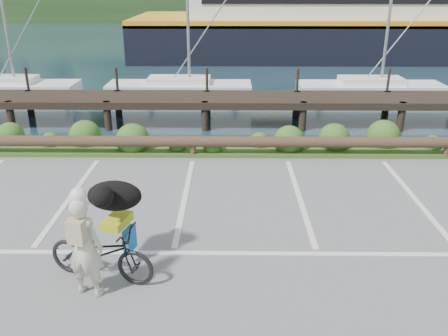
# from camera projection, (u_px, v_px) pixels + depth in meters

# --- Properties ---
(ground) EXTENTS (72.00, 72.00, 0.00)m
(ground) POSITION_uv_depth(u_px,v_px,m) (176.00, 242.00, 8.93)
(ground) COLOR slate
(harbor_backdrop) EXTENTS (170.00, 160.00, 30.00)m
(harbor_backdrop) POSITION_uv_depth(u_px,v_px,m) (226.00, 8.00, 81.82)
(harbor_backdrop) COLOR #172D39
(harbor_backdrop) RESTS_ON ground
(vegetation_strip) EXTENTS (34.00, 1.60, 0.10)m
(vegetation_strip) POSITION_uv_depth(u_px,v_px,m) (195.00, 147.00, 13.84)
(vegetation_strip) COLOR #3D5B21
(vegetation_strip) RESTS_ON ground
(log_rail) EXTENTS (32.00, 0.30, 0.60)m
(log_rail) POSITION_uv_depth(u_px,v_px,m) (193.00, 157.00, 13.21)
(log_rail) COLOR #443021
(log_rail) RESTS_ON ground
(bicycle) EXTENTS (1.94, 1.10, 0.97)m
(bicycle) POSITION_uv_depth(u_px,v_px,m) (101.00, 252.00, 7.68)
(bicycle) COLOR black
(bicycle) RESTS_ON ground
(cyclist) EXTENTS (0.69, 0.55, 1.67)m
(cyclist) POSITION_uv_depth(u_px,v_px,m) (84.00, 247.00, 7.16)
(cyclist) COLOR beige
(cyclist) RESTS_ON ground
(dog) EXTENTS (0.67, 1.00, 0.53)m
(dog) POSITION_uv_depth(u_px,v_px,m) (114.00, 196.00, 7.93)
(dog) COLOR black
(dog) RESTS_ON bicycle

